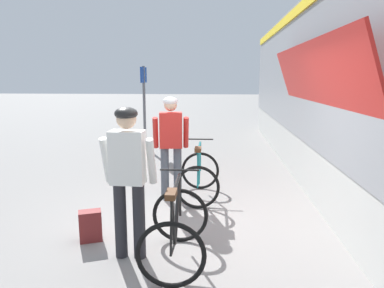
{
  "coord_description": "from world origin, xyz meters",
  "views": [
    {
      "loc": [
        0.22,
        -4.62,
        2.08
      ],
      "look_at": [
        -0.21,
        0.79,
        1.05
      ],
      "focal_mm": 32.99,
      "sensor_mm": 36.0,
      "label": 1
    }
  ],
  "objects_px": {
    "backpack_on_platform": "(90,226)",
    "cyclist_near_in_white": "(128,170)",
    "cyclist_far_in_red": "(171,139)",
    "bicycle_far_teal": "(199,176)",
    "platform_sign_post": "(144,93)",
    "bicycle_near_black": "(176,229)"
  },
  "relations": [
    {
      "from": "bicycle_far_teal",
      "to": "platform_sign_post",
      "type": "bearing_deg",
      "value": 113.4
    },
    {
      "from": "cyclist_far_in_red",
      "to": "bicycle_far_teal",
      "type": "bearing_deg",
      "value": 1.75
    },
    {
      "from": "platform_sign_post",
      "to": "bicycle_far_teal",
      "type": "bearing_deg",
      "value": -66.6
    },
    {
      "from": "cyclist_near_in_white",
      "to": "backpack_on_platform",
      "type": "height_order",
      "value": "cyclist_near_in_white"
    },
    {
      "from": "cyclist_far_in_red",
      "to": "bicycle_far_teal",
      "type": "relative_size",
      "value": 1.63
    },
    {
      "from": "cyclist_far_in_red",
      "to": "backpack_on_platform",
      "type": "xyz_separation_m",
      "value": [
        -0.81,
        -1.72,
        -0.85
      ]
    },
    {
      "from": "bicycle_far_teal",
      "to": "platform_sign_post",
      "type": "xyz_separation_m",
      "value": [
        -1.86,
        4.31,
        1.22
      ]
    },
    {
      "from": "platform_sign_post",
      "to": "cyclist_far_in_red",
      "type": "bearing_deg",
      "value": -72.27
    },
    {
      "from": "cyclist_near_in_white",
      "to": "bicycle_near_black",
      "type": "relative_size",
      "value": 1.62
    },
    {
      "from": "bicycle_far_teal",
      "to": "backpack_on_platform",
      "type": "xyz_separation_m",
      "value": [
        -1.3,
        -1.74,
        -0.2
      ]
    },
    {
      "from": "cyclist_far_in_red",
      "to": "platform_sign_post",
      "type": "bearing_deg",
      "value": 107.73
    },
    {
      "from": "bicycle_near_black",
      "to": "bicycle_far_teal",
      "type": "height_order",
      "value": "same"
    },
    {
      "from": "bicycle_near_black",
      "to": "platform_sign_post",
      "type": "distance_m",
      "value": 6.84
    },
    {
      "from": "cyclist_far_in_red",
      "to": "backpack_on_platform",
      "type": "height_order",
      "value": "cyclist_far_in_red"
    },
    {
      "from": "cyclist_far_in_red",
      "to": "platform_sign_post",
      "type": "distance_m",
      "value": 4.57
    },
    {
      "from": "bicycle_near_black",
      "to": "platform_sign_post",
      "type": "height_order",
      "value": "platform_sign_post"
    },
    {
      "from": "cyclist_near_in_white",
      "to": "cyclist_far_in_red",
      "type": "distance_m",
      "value": 2.1
    },
    {
      "from": "cyclist_near_in_white",
      "to": "bicycle_near_black",
      "type": "distance_m",
      "value": 0.86
    },
    {
      "from": "cyclist_near_in_white",
      "to": "platform_sign_post",
      "type": "relative_size",
      "value": 0.73
    },
    {
      "from": "platform_sign_post",
      "to": "bicycle_near_black",
      "type": "bearing_deg",
      "value": -75.07
    },
    {
      "from": "bicycle_near_black",
      "to": "platform_sign_post",
      "type": "xyz_separation_m",
      "value": [
        -1.74,
        6.5,
        1.22
      ]
    },
    {
      "from": "backpack_on_platform",
      "to": "cyclist_near_in_white",
      "type": "bearing_deg",
      "value": -52.47
    }
  ]
}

